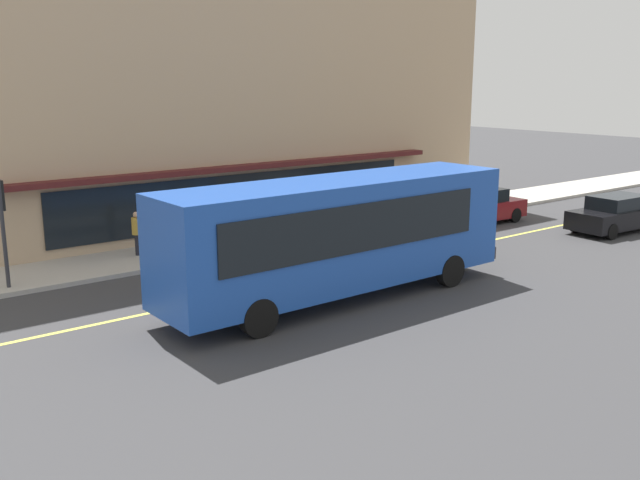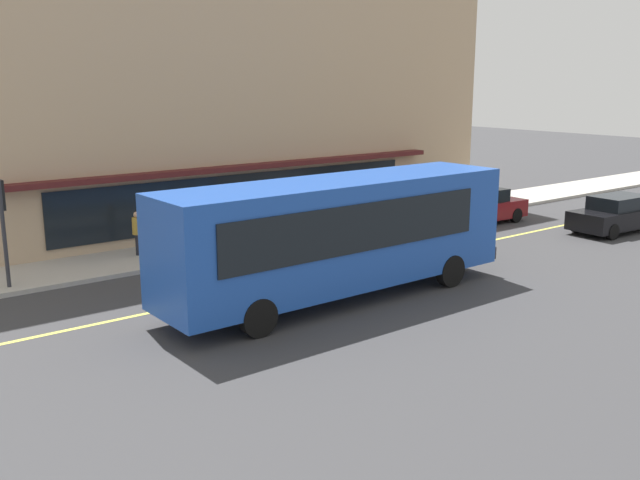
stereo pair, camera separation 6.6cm
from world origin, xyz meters
TOP-DOWN VIEW (x-y plane):
  - ground at (0.00, 0.00)m, footprint 120.00×120.00m
  - sidewalk at (0.00, 5.42)m, footprint 80.00×3.17m
  - lane_centre_stripe at (0.00, 0.00)m, footprint 36.00×0.16m
  - storefront_building at (0.55, 11.39)m, footprint 27.25×9.39m
  - bus at (-2.10, -2.19)m, footprint 11.15×2.68m
  - traffic_light at (-9.52, 4.58)m, footprint 0.30×0.52m
  - car_silver at (2.79, 2.66)m, footprint 4.37×1.99m
  - car_black at (12.85, -2.08)m, footprint 4.40×2.06m
  - car_maroon at (9.77, 2.57)m, footprint 4.36×1.97m
  - pedestrian_near_storefront at (-4.83, 5.75)m, footprint 0.34×0.34m
  - pedestrian_at_corner at (2.20, 5.46)m, footprint 0.34×0.34m

SIDE VIEW (x-z plane):
  - ground at x=0.00m, z-range 0.00..0.00m
  - lane_centre_stripe at x=0.00m, z-range 0.00..0.01m
  - sidewalk at x=0.00m, z-range 0.00..0.15m
  - car_silver at x=2.79m, z-range -0.02..1.50m
  - car_black at x=12.85m, z-range -0.02..1.50m
  - car_maroon at x=9.77m, z-range -0.02..1.50m
  - pedestrian_near_storefront at x=-4.83m, z-range 0.30..1.86m
  - pedestrian_at_corner at x=2.20m, z-range 0.31..1.93m
  - bus at x=-2.10m, z-range 0.24..3.74m
  - traffic_light at x=-9.52m, z-range 0.93..4.13m
  - storefront_building at x=0.55m, z-range -0.01..12.53m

